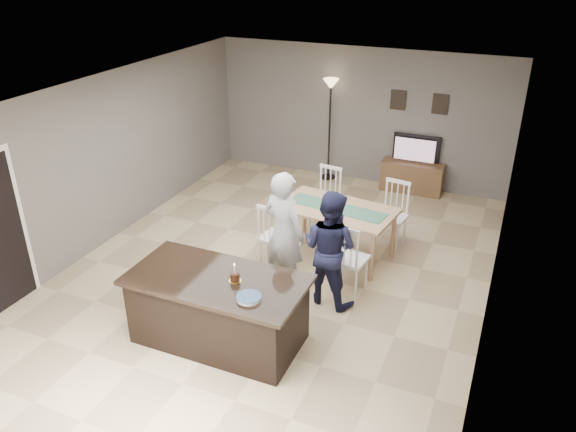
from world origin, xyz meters
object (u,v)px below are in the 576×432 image
at_px(man, 330,248).
at_px(dining_table, 336,216).
at_px(plate_stack, 249,298).
at_px(woman, 284,233).
at_px(floor_lamp, 330,102).
at_px(birthday_cake, 235,277).
at_px(television, 415,149).
at_px(kitchen_island, 218,309).
at_px(tv_console, 412,177).

bearing_deg(man, dining_table, -63.61).
bearing_deg(plate_stack, woman, 99.57).
relative_size(woman, dining_table, 0.82).
distance_m(woman, man, 0.67).
bearing_deg(floor_lamp, birthday_cake, -81.88).
relative_size(man, floor_lamp, 0.79).
height_order(birthday_cake, floor_lamp, floor_lamp).
height_order(television, birthday_cake, birthday_cake).
relative_size(woman, floor_lamp, 0.87).
distance_m(kitchen_island, plate_stack, 0.77).
distance_m(man, floor_lamp, 4.57).
distance_m(dining_table, floor_lamp, 3.38).
bearing_deg(kitchen_island, television, 77.99).
bearing_deg(dining_table, kitchen_island, -96.04).
xyz_separation_m(kitchen_island, television, (1.20, 5.64, 0.41)).
relative_size(woman, birthday_cake, 7.64).
bearing_deg(kitchen_island, woman, 78.02).
distance_m(tv_console, floor_lamp, 2.20).
relative_size(kitchen_island, plate_stack, 7.56).
xyz_separation_m(television, plate_stack, (-0.65, -5.88, 0.06)).
distance_m(man, dining_table, 1.27).
xyz_separation_m(dining_table, floor_lamp, (-1.20, 3.02, 0.93)).
distance_m(man, plate_stack, 1.64).
bearing_deg(birthday_cake, man, 61.37).
relative_size(tv_console, birthday_cake, 5.08).
xyz_separation_m(television, woman, (-0.91, -4.29, 0.04)).
xyz_separation_m(kitchen_island, birthday_cake, (0.23, 0.04, 0.50)).
xyz_separation_m(television, man, (-0.25, -4.29, -0.04)).
bearing_deg(birthday_cake, television, 80.21).
height_order(woman, man, woman).
relative_size(tv_console, man, 0.73).
distance_m(birthday_cake, dining_table, 2.58).
bearing_deg(plate_stack, man, 76.06).
distance_m(kitchen_island, television, 5.78).
relative_size(kitchen_island, television, 2.35).
distance_m(tv_console, television, 0.57).
bearing_deg(man, television, -81.37).
bearing_deg(dining_table, plate_stack, -83.80).
relative_size(tv_console, woman, 0.67).
distance_m(tv_console, plate_stack, 5.88).
relative_size(man, birthday_cake, 6.95).
distance_m(kitchen_island, floor_lamp, 5.74).
relative_size(woman, man, 1.10).
bearing_deg(birthday_cake, dining_table, 80.96).
height_order(woman, plate_stack, woman).
relative_size(woman, plate_stack, 6.34).
xyz_separation_m(kitchen_island, woman, (0.29, 1.35, 0.45)).
bearing_deg(birthday_cake, woman, 87.66).
xyz_separation_m(birthday_cake, plate_stack, (0.32, -0.28, -0.03)).
height_order(dining_table, floor_lamp, floor_lamp).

